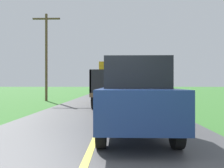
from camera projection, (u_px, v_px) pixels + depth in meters
ground_plane at (85, 168)px, 3.39m from camera, size 200.00×200.00×0.00m
road_surface at (85, 166)px, 3.39m from camera, size 6.40×120.00×0.08m
centre_line at (85, 163)px, 3.39m from camera, size 0.14×108.00×0.01m
banana_truck_near at (115, 83)px, 13.34m from camera, size 2.38×5.82×2.80m
banana_truck_far at (117, 84)px, 28.68m from camera, size 2.38×5.81×2.80m
utility_pole_roadside at (46, 53)px, 16.95m from camera, size 2.27×0.20×7.21m
following_car at (134, 96)px, 5.42m from camera, size 1.74×4.10×1.92m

